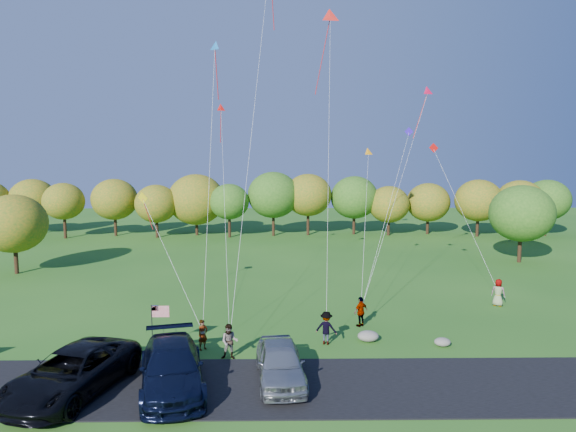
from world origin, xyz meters
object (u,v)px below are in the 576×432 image
minivan_dark (72,372)px  trash_barrel (110,349)px  flyer_e (498,293)px  flyer_a (203,335)px  flyer_c (326,328)px  minivan_navy (172,368)px  flyer_d (361,312)px  minivan_silver (280,363)px  flyer_b (230,342)px

minivan_dark → trash_barrel: bearing=101.7°
flyer_e → flyer_a: bearing=55.9°
minivan_dark → trash_barrel: 4.10m
trash_barrel → flyer_c: bearing=8.7°
minivan_navy → flyer_d: minivan_navy is taller
minivan_silver → flyer_e: size_ratio=2.80×
flyer_c → flyer_e: flyer_e is taller
flyer_a → minivan_dark: bearing=179.1°
minivan_navy → flyer_d: 12.76m
minivan_dark → flyer_a: (4.93, 5.08, -0.20)m
minivan_dark → flyer_e: minivan_dark is taller
minivan_dark → flyer_c: (11.63, 5.79, -0.10)m
flyer_e → minivan_dark: bearing=62.0°
flyer_c → flyer_d: bearing=-111.0°
flyer_e → trash_barrel: 25.36m
flyer_a → trash_barrel: size_ratio=1.87×
flyer_c → flyer_d: flyer_d is taller
flyer_c → flyer_e: 14.26m
flyer_c → flyer_e: size_ratio=0.98×
flyer_b → trash_barrel: (-6.22, 0.23, -0.47)m
flyer_d → flyer_c: bearing=12.9°
flyer_a → flyer_c: size_ratio=0.90×
minivan_dark → flyer_c: bearing=42.0°
trash_barrel → flyer_a: bearing=12.4°
flyer_a → trash_barrel: bearing=145.6°
minivan_navy → flyer_a: bearing=68.5°
flyer_a → flyer_b: size_ratio=0.90×
flyer_a → flyer_e: flyer_e is taller
flyer_c → flyer_b: bearing=39.6°
flyer_d → flyer_b: bearing=-4.8°
flyer_b → trash_barrel: flyer_b is taller
flyer_e → trash_barrel: size_ratio=2.13×
flyer_b → flyer_e: bearing=29.9°
minivan_silver → minivan_navy: bearing=-177.6°
minivan_navy → flyer_d: size_ratio=3.62×
flyer_b → trash_barrel: bearing=-179.0°
flyer_a → flyer_d: (9.06, 3.58, 0.10)m
flyer_e → flyer_c: bearing=63.2°
flyer_a → flyer_c: (6.70, 0.72, 0.09)m
flyer_b → minivan_dark: bearing=-146.3°
flyer_b → flyer_e: size_ratio=0.97×
trash_barrel → flyer_b: bearing=-2.1°
minivan_dark → flyer_c: minivan_dark is taller
minivan_silver → flyer_d: size_ratio=2.85×
flyer_e → trash_barrel: bearing=54.1°
minivan_dark → minivan_navy: size_ratio=1.04×
minivan_silver → trash_barrel: size_ratio=5.96×
flyer_a → flyer_c: bearing=-40.6°
minivan_silver → flyer_c: (2.54, 4.73, -0.04)m
flyer_d → trash_barrel: flyer_d is taller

